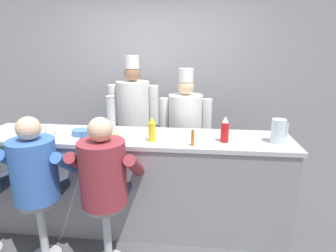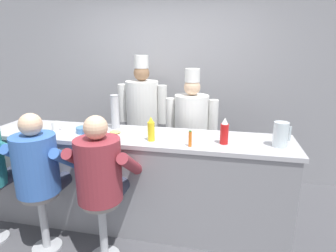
{
  "view_description": "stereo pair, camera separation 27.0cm",
  "coord_description": "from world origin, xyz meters",
  "px_view_note": "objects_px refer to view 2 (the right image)",
  "views": [
    {
      "loc": [
        0.64,
        -2.3,
        1.86
      ],
      "look_at": [
        0.36,
        0.29,
        1.13
      ],
      "focal_mm": 30.0,
      "sensor_mm": 36.0,
      "label": 1
    },
    {
      "loc": [
        0.91,
        -2.25,
        1.86
      ],
      "look_at": [
        0.36,
        0.29,
        1.13
      ],
      "focal_mm": 30.0,
      "sensor_mm": 36.0,
      "label": 2
    }
  ],
  "objects_px": {
    "ketchup_bottle_red": "(224,132)",
    "cook_in_whites_far": "(191,129)",
    "mustard_bottle_yellow": "(151,130)",
    "coffee_mug_blue": "(87,133)",
    "cup_stack_steel": "(115,112)",
    "napkin_dispenser_chrome": "(99,134)",
    "water_pitcher_clear": "(281,134)",
    "diner_seated_maroon": "(101,173)",
    "hot_sauce_bottle_orange": "(190,139)",
    "breakfast_plate": "(115,134)",
    "cereal_bowl": "(84,130)",
    "coffee_mug_white": "(56,126)",
    "diner_seated_blue": "(39,168)",
    "cook_in_whites_near": "(143,114)"
  },
  "relations": [
    {
      "from": "coffee_mug_white",
      "to": "napkin_dispenser_chrome",
      "type": "xyz_separation_m",
      "value": [
        0.6,
        -0.23,
        0.02
      ]
    },
    {
      "from": "diner_seated_blue",
      "to": "diner_seated_maroon",
      "type": "distance_m",
      "value": 0.6
    },
    {
      "from": "diner_seated_blue",
      "to": "cook_in_whites_near",
      "type": "distance_m",
      "value": 1.67
    },
    {
      "from": "water_pitcher_clear",
      "to": "diner_seated_maroon",
      "type": "height_order",
      "value": "diner_seated_maroon"
    },
    {
      "from": "cereal_bowl",
      "to": "diner_seated_maroon",
      "type": "relative_size",
      "value": 0.12
    },
    {
      "from": "mustard_bottle_yellow",
      "to": "coffee_mug_blue",
      "type": "relative_size",
      "value": 1.84
    },
    {
      "from": "cook_in_whites_far",
      "to": "napkin_dispenser_chrome",
      "type": "bearing_deg",
      "value": -128.44
    },
    {
      "from": "water_pitcher_clear",
      "to": "diner_seated_blue",
      "type": "relative_size",
      "value": 0.17
    },
    {
      "from": "hot_sauce_bottle_orange",
      "to": "cup_stack_steel",
      "type": "height_order",
      "value": "cup_stack_steel"
    },
    {
      "from": "ketchup_bottle_red",
      "to": "cook_in_whites_far",
      "type": "xyz_separation_m",
      "value": [
        -0.4,
        0.78,
        -0.23
      ]
    },
    {
      "from": "napkin_dispenser_chrome",
      "to": "cook_in_whites_near",
      "type": "height_order",
      "value": "cook_in_whites_near"
    },
    {
      "from": "water_pitcher_clear",
      "to": "coffee_mug_white",
      "type": "xyz_separation_m",
      "value": [
        -2.24,
        0.04,
        -0.06
      ]
    },
    {
      "from": "hot_sauce_bottle_orange",
      "to": "coffee_mug_blue",
      "type": "distance_m",
      "value": 1.03
    },
    {
      "from": "cereal_bowl",
      "to": "coffee_mug_white",
      "type": "distance_m",
      "value": 0.33
    },
    {
      "from": "napkin_dispenser_chrome",
      "to": "diner_seated_maroon",
      "type": "height_order",
      "value": "diner_seated_maroon"
    },
    {
      "from": "coffee_mug_blue",
      "to": "cereal_bowl",
      "type": "bearing_deg",
      "value": 128.28
    },
    {
      "from": "hot_sauce_bottle_orange",
      "to": "cup_stack_steel",
      "type": "xyz_separation_m",
      "value": [
        -0.87,
        0.4,
        0.11
      ]
    },
    {
      "from": "ketchup_bottle_red",
      "to": "cook_in_whites_far",
      "type": "height_order",
      "value": "cook_in_whites_far"
    },
    {
      "from": "hot_sauce_bottle_orange",
      "to": "cook_in_whites_far",
      "type": "bearing_deg",
      "value": 96.77
    },
    {
      "from": "napkin_dispenser_chrome",
      "to": "cook_in_whites_far",
      "type": "bearing_deg",
      "value": 51.56
    },
    {
      "from": "water_pitcher_clear",
      "to": "coffee_mug_blue",
      "type": "xyz_separation_m",
      "value": [
        -1.81,
        -0.12,
        -0.07
      ]
    },
    {
      "from": "ketchup_bottle_red",
      "to": "diner_seated_maroon",
      "type": "xyz_separation_m",
      "value": [
        -1.01,
        -0.46,
        -0.3
      ]
    },
    {
      "from": "coffee_mug_white",
      "to": "coffee_mug_blue",
      "type": "xyz_separation_m",
      "value": [
        0.44,
        -0.15,
        -0.0
      ]
    },
    {
      "from": "hot_sauce_bottle_orange",
      "to": "diner_seated_blue",
      "type": "xyz_separation_m",
      "value": [
        -1.31,
        -0.33,
        -0.26
      ]
    },
    {
      "from": "cook_in_whites_far",
      "to": "cook_in_whites_near",
      "type": "bearing_deg",
      "value": 154.72
    },
    {
      "from": "cereal_bowl",
      "to": "coffee_mug_white",
      "type": "xyz_separation_m",
      "value": [
        -0.33,
        0.02,
        0.02
      ]
    },
    {
      "from": "diner_seated_blue",
      "to": "ketchup_bottle_red",
      "type": "bearing_deg",
      "value": 16.13
    },
    {
      "from": "hot_sauce_bottle_orange",
      "to": "mustard_bottle_yellow",
      "type": "bearing_deg",
      "value": 167.48
    },
    {
      "from": "coffee_mug_blue",
      "to": "cook_in_whites_near",
      "type": "distance_m",
      "value": 1.23
    },
    {
      "from": "coffee_mug_white",
      "to": "diner_seated_maroon",
      "type": "distance_m",
      "value": 0.94
    },
    {
      "from": "water_pitcher_clear",
      "to": "cup_stack_steel",
      "type": "relative_size",
      "value": 0.6
    },
    {
      "from": "breakfast_plate",
      "to": "coffee_mug_blue",
      "type": "distance_m",
      "value": 0.28
    },
    {
      "from": "breakfast_plate",
      "to": "diner_seated_blue",
      "type": "bearing_deg",
      "value": -137.02
    },
    {
      "from": "cup_stack_steel",
      "to": "napkin_dispenser_chrome",
      "type": "relative_size",
      "value": 2.87
    },
    {
      "from": "mustard_bottle_yellow",
      "to": "napkin_dispenser_chrome",
      "type": "distance_m",
      "value": 0.49
    },
    {
      "from": "coffee_mug_white",
      "to": "mustard_bottle_yellow",
      "type": "bearing_deg",
      "value": -6.54
    },
    {
      "from": "hot_sauce_bottle_orange",
      "to": "water_pitcher_clear",
      "type": "height_order",
      "value": "water_pitcher_clear"
    },
    {
      "from": "napkin_dispenser_chrome",
      "to": "cook_in_whites_near",
      "type": "distance_m",
      "value": 1.29
    },
    {
      "from": "cook_in_whites_far",
      "to": "breakfast_plate",
      "type": "bearing_deg",
      "value": -131.74
    },
    {
      "from": "napkin_dispenser_chrome",
      "to": "cereal_bowl",
      "type": "bearing_deg",
      "value": 141.88
    },
    {
      "from": "water_pitcher_clear",
      "to": "napkin_dispenser_chrome",
      "type": "distance_m",
      "value": 1.65
    },
    {
      "from": "coffee_mug_white",
      "to": "water_pitcher_clear",
      "type": "bearing_deg",
      "value": -0.98
    },
    {
      "from": "mustard_bottle_yellow",
      "to": "cereal_bowl",
      "type": "relative_size",
      "value": 1.5
    },
    {
      "from": "hot_sauce_bottle_orange",
      "to": "coffee_mug_blue",
      "type": "height_order",
      "value": "hot_sauce_bottle_orange"
    },
    {
      "from": "mustard_bottle_yellow",
      "to": "coffee_mug_white",
      "type": "xyz_separation_m",
      "value": [
        -1.08,
        0.12,
        -0.06
      ]
    },
    {
      "from": "water_pitcher_clear",
      "to": "coffee_mug_blue",
      "type": "relative_size",
      "value": 1.76
    },
    {
      "from": "breakfast_plate",
      "to": "napkin_dispenser_chrome",
      "type": "relative_size",
      "value": 2.0
    },
    {
      "from": "coffee_mug_white",
      "to": "cook_in_whites_far",
      "type": "xyz_separation_m",
      "value": [
        1.35,
        0.72,
        -0.16
      ]
    },
    {
      "from": "breakfast_plate",
      "to": "diner_seated_blue",
      "type": "distance_m",
      "value": 0.76
    },
    {
      "from": "cereal_bowl",
      "to": "diner_seated_maroon",
      "type": "height_order",
      "value": "diner_seated_maroon"
    }
  ]
}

